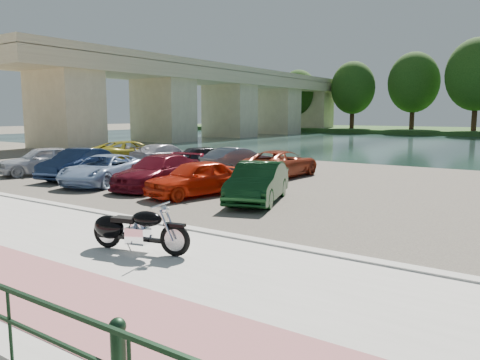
{
  "coord_description": "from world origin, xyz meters",
  "views": [
    {
      "loc": [
        7.06,
        -6.69,
        2.96
      ],
      "look_at": [
        -0.33,
        4.07,
        1.1
      ],
      "focal_mm": 35.0,
      "sensor_mm": 36.0,
      "label": 1
    }
  ],
  "objects_px": {
    "motorcycle": "(131,229)",
    "car_0": "(43,160)",
    "car_2": "(104,170)",
    "car_1": "(78,164)"
  },
  "relations": [
    {
      "from": "motorcycle",
      "to": "car_0",
      "type": "bearing_deg",
      "value": 140.8
    },
    {
      "from": "car_2",
      "to": "car_1",
      "type": "bearing_deg",
      "value": 152.05
    },
    {
      "from": "car_2",
      "to": "motorcycle",
      "type": "bearing_deg",
      "value": -52.95
    },
    {
      "from": "car_0",
      "to": "car_2",
      "type": "bearing_deg",
      "value": 13.86
    },
    {
      "from": "motorcycle",
      "to": "car_0",
      "type": "distance_m",
      "value": 14.83
    },
    {
      "from": "motorcycle",
      "to": "car_1",
      "type": "bearing_deg",
      "value": 135.19
    },
    {
      "from": "motorcycle",
      "to": "car_2",
      "type": "xyz_separation_m",
      "value": [
        -8.33,
        6.14,
        0.09
      ]
    },
    {
      "from": "car_1",
      "to": "motorcycle",
      "type": "bearing_deg",
      "value": -46.27
    },
    {
      "from": "car_0",
      "to": "car_1",
      "type": "relative_size",
      "value": 0.98
    },
    {
      "from": "car_0",
      "to": "car_2",
      "type": "height_order",
      "value": "car_0"
    }
  ]
}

